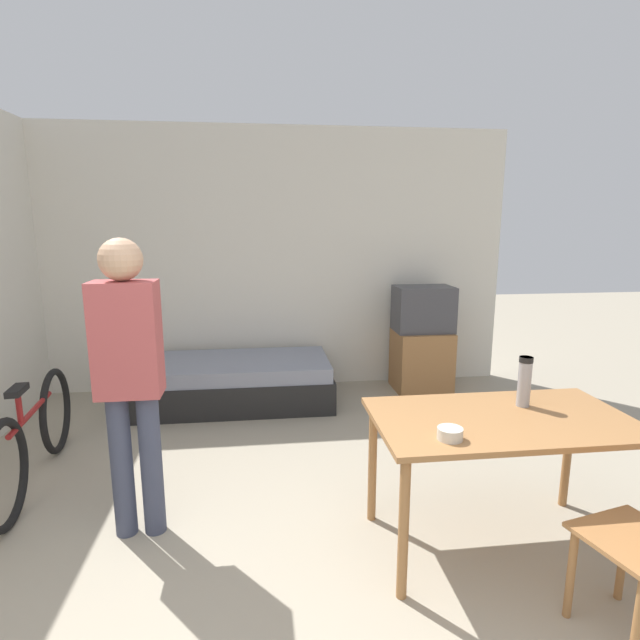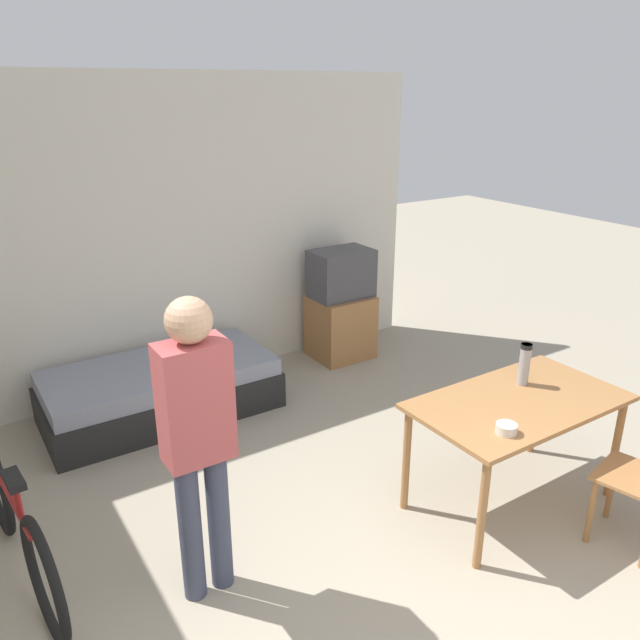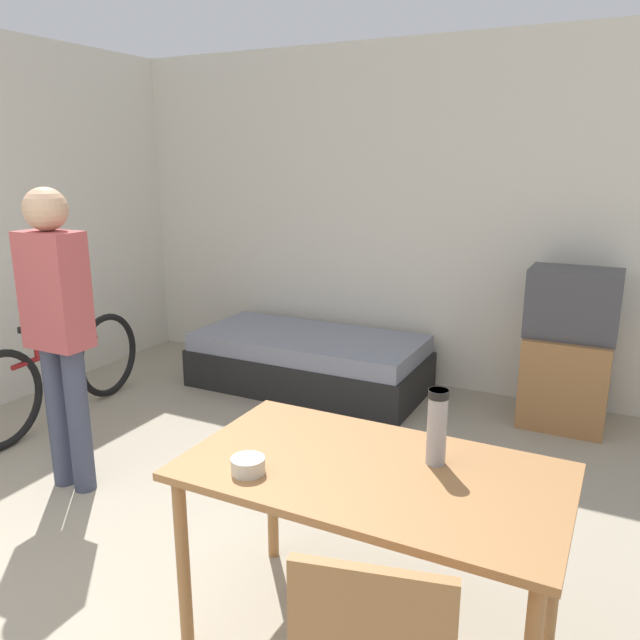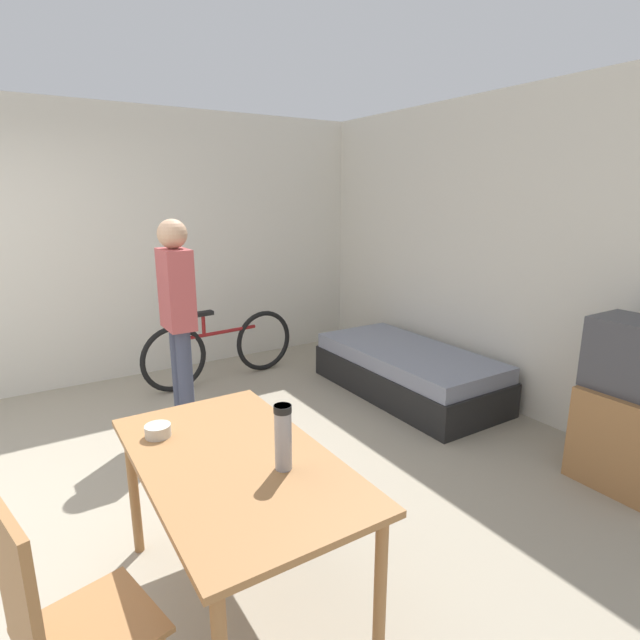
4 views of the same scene
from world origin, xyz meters
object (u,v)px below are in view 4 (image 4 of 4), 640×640
(wooden_chair, at_px, (57,623))
(dining_table, at_px, (235,476))
(bicycle, at_px, (221,348))
(mate_bowl, at_px, (158,431))
(thermos_flask, at_px, (283,434))
(daybed, at_px, (407,371))
(tv, at_px, (635,409))
(person_standing, at_px, (178,310))

(wooden_chair, bearing_deg, dining_table, 112.74)
(bicycle, relative_size, mate_bowl, 13.72)
(thermos_flask, bearing_deg, daybed, 127.25)
(tv, relative_size, thermos_flask, 3.90)
(daybed, xyz_separation_m, thermos_flask, (1.70, -2.23, 0.69))
(bicycle, bearing_deg, wooden_chair, -29.42)
(person_standing, bearing_deg, dining_table, -10.37)
(tv, xyz_separation_m, thermos_flask, (-0.23, -2.41, 0.38))
(daybed, height_order, tv, tv)
(dining_table, bearing_deg, mate_bowl, -149.10)
(daybed, bearing_deg, thermos_flask, -52.75)
(wooden_chair, distance_m, mate_bowl, 0.89)
(person_standing, bearing_deg, daybed, 77.29)
(tv, relative_size, bicycle, 0.67)
(thermos_flask, bearing_deg, tv, 84.48)
(thermos_flask, bearing_deg, dining_table, -143.34)
(tv, xyz_separation_m, mate_bowl, (-0.80, -2.78, 0.25))
(bicycle, bearing_deg, person_standing, -38.26)
(wooden_chair, relative_size, mate_bowl, 8.22)
(wooden_chair, bearing_deg, daybed, 120.32)
(dining_table, distance_m, mate_bowl, 0.45)
(dining_table, bearing_deg, daybed, 122.47)
(daybed, xyz_separation_m, mate_bowl, (1.13, -2.60, 0.56))
(mate_bowl, bearing_deg, daybed, 113.53)
(dining_table, relative_size, wooden_chair, 1.37)
(daybed, relative_size, wooden_chair, 1.88)
(dining_table, bearing_deg, tv, 80.63)
(tv, distance_m, person_standing, 3.27)
(dining_table, xyz_separation_m, thermos_flask, (0.19, 0.14, 0.24))
(tv, distance_m, bicycle, 3.56)
(daybed, bearing_deg, tv, 5.37)
(bicycle, bearing_deg, dining_table, -19.89)
(bicycle, bearing_deg, thermos_flask, -16.27)
(thermos_flask, bearing_deg, mate_bowl, -147.10)
(dining_table, xyz_separation_m, bicycle, (-2.78, 1.01, -0.33))
(dining_table, relative_size, thermos_flask, 4.80)
(dining_table, xyz_separation_m, wooden_chair, (0.31, -0.74, -0.12))
(person_standing, distance_m, mate_bowl, 1.70)
(dining_table, height_order, bicycle, dining_table)
(thermos_flask, relative_size, mate_bowl, 2.34)
(thermos_flask, height_order, mate_bowl, thermos_flask)
(wooden_chair, height_order, mate_bowl, wooden_chair)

